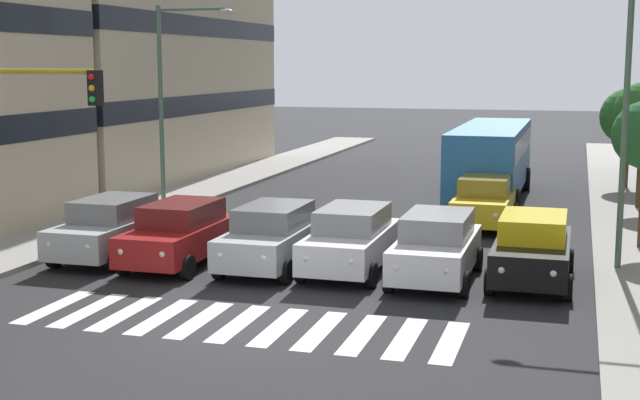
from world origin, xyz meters
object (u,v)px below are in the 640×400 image
car_0 (533,248)px  street_lamp_right (172,87)px  traffic_light_gantry (0,144)px  street_lamp_left (608,92)px  car_3 (272,236)px  car_1 (436,246)px  car_2 (351,239)px  car_5 (111,227)px  bus_behind_traffic (491,154)px  street_tree_3 (629,117)px  car_4 (180,233)px  car_row2_0 (484,201)px

car_0 → street_lamp_right: street_lamp_right is taller
traffic_light_gantry → street_lamp_left: 15.00m
car_3 → traffic_light_gantry: (4.85, 4.78, 2.77)m
car_1 → car_3: (4.44, -0.06, 0.00)m
street_lamp_left → car_3: bearing=13.9°
car_1 → car_2: size_ratio=1.00×
car_5 → bus_behind_traffic: 16.81m
car_1 → street_tree_3: bearing=-106.4°
car_2 → traffic_light_gantry: size_ratio=0.81×
car_0 → car_5: size_ratio=1.00×
car_4 → street_tree_3: bearing=-123.8°
car_row2_0 → street_lamp_right: street_lamp_right is taller
car_1 → bus_behind_traffic: bearing=-90.0°
car_0 → car_2: 4.66m
car_5 → car_0: bearing=-177.8°
car_2 → street_lamp_right: bearing=-39.9°
car_3 → car_row2_0: (-4.83, -7.79, 0.00)m
car_3 → traffic_light_gantry: size_ratio=0.81×
car_4 → street_lamp_left: bearing=-167.8°
street_tree_3 → car_1: bearing=73.6°
car_row2_0 → street_lamp_right: (11.26, 0.39, 3.76)m
car_2 → car_0: bearing=-178.4°
street_lamp_right → street_tree_3: bearing=-146.4°
street_lamp_left → street_tree_3: bearing=-94.9°
traffic_light_gantry → street_tree_3: size_ratio=1.28×
car_4 → car_5: same height
car_row2_0 → street_lamp_left: 7.78m
car_0 → car_3: 6.80m
car_1 → traffic_light_gantry: size_ratio=0.81×
traffic_light_gantry → street_tree_3: 27.26m
street_tree_3 → car_0: bearing=80.3°
car_1 → street_lamp_left: (-4.01, -2.15, 3.86)m
street_lamp_right → car_5: bearing=102.3°
car_1 → traffic_light_gantry: (9.29, 4.71, 2.77)m
car_row2_0 → street_tree_3: street_tree_3 is taller
car_row2_0 → bus_behind_traffic: bus_behind_traffic is taller
car_4 → street_lamp_right: 9.39m
car_1 → car_row2_0: same height
car_0 → car_row2_0: 7.67m
car_2 → street_tree_3: 19.67m
bus_behind_traffic → street_tree_3: street_tree_3 is taller
car_0 → car_row2_0: same height
bus_behind_traffic → car_1: bearing=90.0°
bus_behind_traffic → traffic_light_gantry: 20.97m
car_5 → car_row2_0: (-9.63, -7.85, 0.00)m
car_2 → car_5: 6.94m
car_4 → bus_behind_traffic: 15.90m
bus_behind_traffic → street_lamp_right: street_lamp_right is taller
street_lamp_right → bus_behind_traffic: bearing=-148.9°
car_1 → street_lamp_right: size_ratio=0.60×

